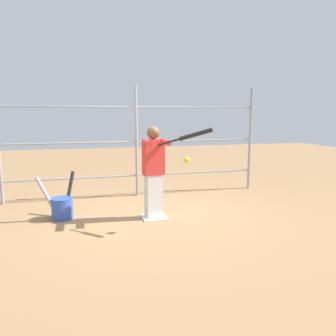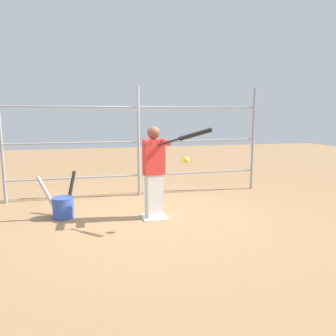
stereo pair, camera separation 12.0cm
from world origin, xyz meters
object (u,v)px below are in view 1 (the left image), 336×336
Objects in this scene: batter at (154,169)px; baseball_bat_swinging at (191,136)px; bat_bucket at (62,207)px; softball_in_flight at (187,160)px.

batter is 0.98m from baseball_bat_swinging.
baseball_bat_swinging is at bearing 121.57° from batter.
baseball_bat_swinging reaches higher than batter.
baseball_bat_swinging is 2.48m from bat_bucket.
softball_in_flight is at bearing -0.37° from baseball_bat_swinging.
softball_in_flight is (-0.35, 0.66, 0.23)m from batter.
baseball_bat_swinging is 0.36m from softball_in_flight.
bat_bucket is at bearing -14.10° from batter.
softball_in_flight is 2.27m from bat_bucket.
baseball_bat_swinging is 7.48× the size of softball_in_flight.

